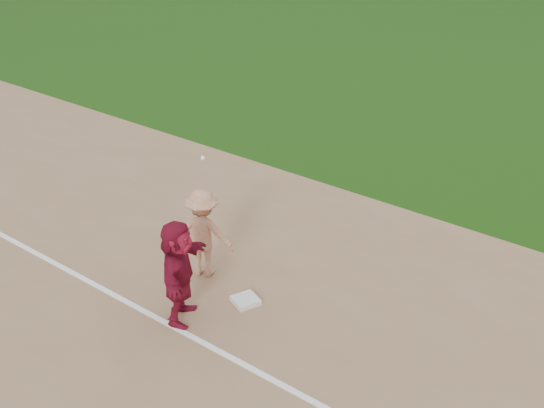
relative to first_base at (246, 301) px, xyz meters
The scene contains 5 objects.
ground 0.51m from the first_base, 128.87° to the right, with size 160.00×160.00×0.00m, color #18400C.
foul_line 1.23m from the first_base, 104.83° to the right, with size 60.00×0.10×0.01m, color white.
first_base is the anchor object (origin of this frame).
base_runner 1.35m from the first_base, 119.66° to the right, with size 1.61×0.51×1.73m, color maroon.
first_base_play 1.39m from the first_base, 167.73° to the left, with size 1.20×0.99×2.54m.
Camera 1 is at (6.34, -6.61, 6.56)m, focal length 45.00 mm.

